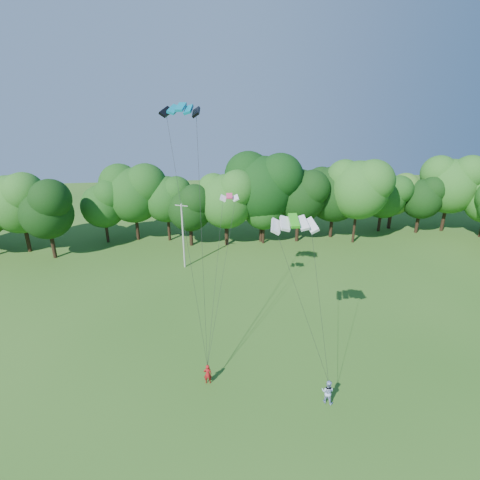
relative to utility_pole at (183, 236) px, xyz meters
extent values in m
plane|color=#275B18|center=(4.18, -28.42, -4.32)|extent=(160.00, 160.00, 0.00)
cylinder|color=#AEADA5|center=(0.00, 0.00, -0.11)|extent=(0.21, 0.21, 8.41)
cube|color=#AEADA5|center=(0.00, 0.00, 3.88)|extent=(1.56, 0.78, 0.08)
imported|color=#A91516|center=(2.33, -21.10, -3.47)|extent=(0.64, 0.44, 1.69)
imported|color=#A7BAE8|center=(10.84, -23.97, -3.37)|extent=(1.16, 1.10, 1.89)
cube|color=#047894|center=(1.18, -15.55, 15.64)|extent=(3.02, 1.94, 0.62)
cube|color=green|center=(8.56, -20.58, 8.51)|extent=(3.14, 1.47, 0.69)
cube|color=#E03E6D|center=(4.86, -12.09, 8.12)|extent=(1.70, 0.90, 0.36)
cylinder|color=#312413|center=(11.21, 7.79, -1.72)|extent=(0.46, 0.46, 5.19)
ellipsoid|color=black|center=(11.21, 7.79, 5.12)|extent=(10.38, 10.38, 11.33)
cylinder|color=#382116|center=(33.19, 11.27, -2.65)|extent=(0.40, 0.40, 3.34)
ellipsoid|color=#35631E|center=(33.19, 11.27, 1.75)|extent=(6.68, 6.68, 7.29)
camera|label=1|loc=(2.28, -44.10, 16.59)|focal=28.00mm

